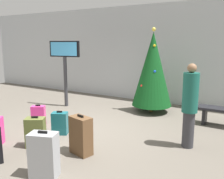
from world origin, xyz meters
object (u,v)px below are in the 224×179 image
Objects in this scene: holiday_tree at (153,69)px; traveller_0 at (190,104)px; suitcase_4 at (60,123)px; suitcase_5 at (44,155)px; flight_info_kiosk at (65,60)px; suitcase_2 at (36,132)px; suitcase_0 at (81,135)px; suitcase_3 at (38,116)px.

traveller_0 is (1.64, -2.11, -0.42)m from holiday_tree.
suitcase_4 is at bearing -164.11° from traveller_0.
holiday_tree reaches higher than suitcase_5.
holiday_tree reaches higher than suitcase_4.
flight_info_kiosk is 3.33× the size of suitcase_2.
suitcase_0 reaches higher than suitcase_5.
suitcase_5 is at bearing -89.91° from suitcase_0.
suitcase_0 reaches higher than suitcase_2.
suitcase_3 is (-3.70, -0.62, -0.66)m from traveller_0.
traveller_0 is at bearing 15.89° from suitcase_4.
suitcase_5 reaches higher than suitcase_3.
flight_info_kiosk is 3.57m from suitcase_2.
suitcase_5 is at bearing -40.99° from suitcase_3.
flight_info_kiosk is 2.78× the size of suitcase_0.
suitcase_2 is (-2.73, -1.60, -0.61)m from traveller_0.
flight_info_kiosk reaches higher than suitcase_2.
suitcase_2 is 0.81m from suitcase_4.
suitcase_5 is (1.09, -1.56, 0.11)m from suitcase_4.
suitcase_2 is at bearing -106.37° from holiday_tree.
flight_info_kiosk is 4.64m from traveller_0.
suitcase_0 is 2.13m from suitcase_3.
suitcase_0 reaches higher than suitcase_4.
suitcase_4 is at bearing -10.79° from suitcase_3.
holiday_tree reaches higher than suitcase_2.
traveller_0 reaches higher than suitcase_2.
suitcase_0 is 0.97m from suitcase_5.
suitcase_5 reaches higher than suitcase_2.
suitcase_3 is at bearing -126.96° from holiday_tree.
suitcase_2 is (1.68, -2.88, -1.27)m from flight_info_kiosk.
suitcase_5 reaches higher than suitcase_4.
holiday_tree is 4.57m from suitcase_5.
flight_info_kiosk reaches higher than traveller_0.
suitcase_0 is 1.40× the size of suitcase_3.
flight_info_kiosk is at bearing 120.27° from suitcase_2.
traveller_0 is 2.27m from suitcase_0.
suitcase_3 is at bearing -69.50° from flight_info_kiosk.
suitcase_4 is (-0.06, 0.80, -0.05)m from suitcase_2.
suitcase_0 is 1.40× the size of suitcase_4.
suitcase_3 is (-2.06, -2.74, -1.08)m from holiday_tree.
suitcase_4 is at bearing 124.91° from suitcase_5.
suitcase_5 is (1.02, -0.75, 0.06)m from suitcase_2.
suitcase_5 is at bearing -36.40° from suitcase_2.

